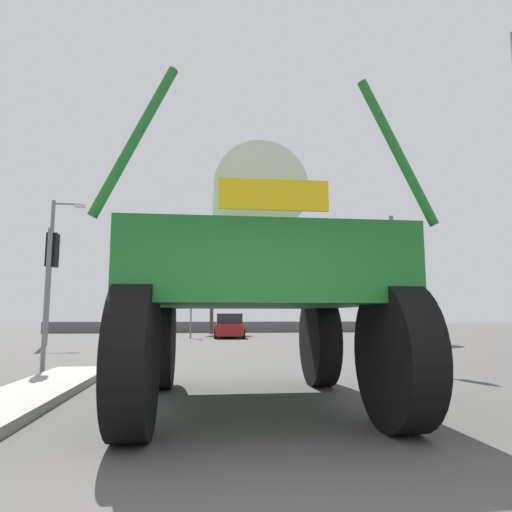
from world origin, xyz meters
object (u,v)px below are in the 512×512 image
Objects in this scene: oversize_sprayer at (253,282)px; bare_tree_right at (371,252)px; traffic_signal_near_right at (390,257)px; sedan_ahead at (230,326)px; traffic_signal_far_right at (191,296)px; bare_tree_far_center at (212,260)px; traffic_signal_far_left at (148,297)px; streetlight_far_left at (53,263)px; traffic_signal_near_left at (51,267)px.

oversize_sprayer is 19.19m from bare_tree_right.
traffic_signal_near_right is 13.37m from bare_tree_right.
traffic_signal_near_right is (3.32, -17.47, 2.24)m from sedan_ahead.
traffic_signal_far_right reaches higher than sedan_ahead.
traffic_signal_near_right is (4.22, 4.43, 1.03)m from oversize_sprayer.
bare_tree_far_center reaches higher than oversize_sprayer.
traffic_signal_far_right is (2.65, -0.00, 0.13)m from traffic_signal_far_left.
traffic_signal_far_left is 7.37m from streetlight_far_left.
traffic_signal_far_right reaches higher than traffic_signal_near_left.
sedan_ahead is at bearing 72.71° from traffic_signal_near_left.
traffic_signal_near_right is 19.28m from traffic_signal_far_left.
traffic_signal_near_right is at bearing -43.75° from oversize_sprayer.
bare_tree_far_center is (-4.34, 23.81, 2.80)m from traffic_signal_near_right.
traffic_signal_far_right is 0.51× the size of streetlight_far_left.
streetlight_far_left reaches higher than traffic_signal_near_right.
traffic_signal_near_right is at bearing -0.05° from traffic_signal_near_left.
traffic_signal_near_right is at bearing -79.66° from bare_tree_far_center.
traffic_signal_far_left is (-5.09, -0.13, 1.80)m from sedan_ahead.
bare_tree_right is at bearing -25.72° from traffic_signal_far_right.
bare_tree_far_center reaches higher than traffic_signal_near_left.
traffic_signal_near_right is at bearing -108.79° from bare_tree_right.
sedan_ahead is 9.98m from bare_tree_right.
streetlight_far_left is at bearing 107.52° from traffic_signal_near_left.
traffic_signal_near_right reaches higher than traffic_signal_far_right.
traffic_signal_near_left is 8.76m from traffic_signal_near_right.
streetlight_far_left reaches higher than oversize_sprayer.
traffic_signal_far_left is 8.30m from bare_tree_far_center.
bare_tree_right is 14.22m from bare_tree_far_center.
bare_tree_far_center is at bearing 57.85° from traffic_signal_far_left.
sedan_ahead is at bearing -80.78° from bare_tree_far_center.
oversize_sprayer reaches higher than traffic_signal_far_right.
oversize_sprayer is 0.76× the size of bare_tree_far_center.
oversize_sprayer is at bearing -44.40° from traffic_signal_near_left.
bare_tree_far_center is at bearing 100.34° from traffic_signal_near_right.
sedan_ahead is at bearing 1.41° from traffic_signal_far_left.
bare_tree_right is (8.47, 16.95, 3.01)m from oversize_sprayer.
bare_tree_far_center is (4.07, 6.47, 3.24)m from traffic_signal_far_left.
bare_tree_far_center reaches higher than traffic_signal_far_left.
traffic_signal_far_right is at bearing 154.28° from bare_tree_right.
bare_tree_right is (4.26, 12.52, 1.98)m from traffic_signal_near_right.
sedan_ahead is 0.59× the size of streetlight_far_left.
bare_tree_far_center is (7.95, 12.57, 1.83)m from streetlight_far_left.
oversize_sprayer is at bearing -179.50° from sedan_ahead.
bare_tree_far_center is at bearing 12.07° from sedan_ahead.
oversize_sprayer is 1.51× the size of traffic_signal_far_right.
bare_tree_far_center is at bearing 77.67° from traffic_signal_far_right.
bare_tree_right is at bearing -26.76° from oversize_sprayer.
traffic_signal_near_left is 0.50× the size of streetlight_far_left.
oversize_sprayer reaches higher than traffic_signal_near_right.
traffic_signal_near_right is 0.64× the size of bare_tree_right.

